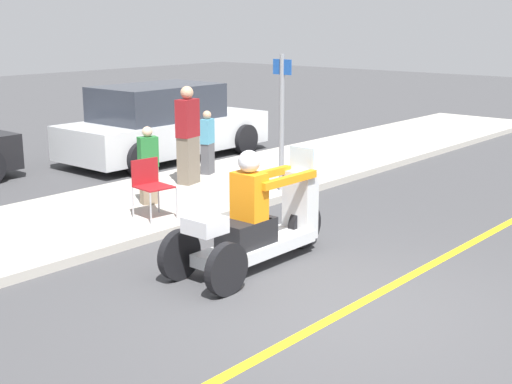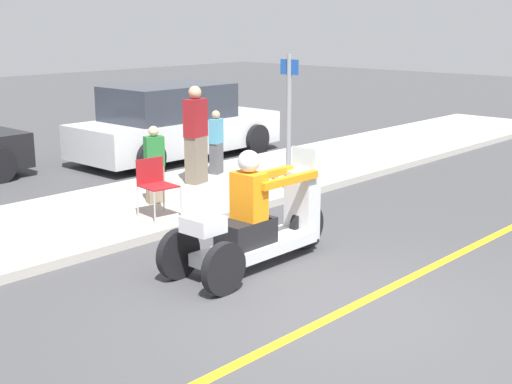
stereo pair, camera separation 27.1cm
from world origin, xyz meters
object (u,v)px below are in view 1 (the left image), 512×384
object	(u,v)px
motorcycle_trike	(257,226)
street_sign	(282,117)
spectator_mid_group	(188,137)
spectator_far_back	(207,144)
parked_car_lot_right	(163,124)
folding_chair_curbside	(150,182)
spectator_end_of_line	(149,167)

from	to	relation	value
motorcycle_trike	street_sign	distance (m)	3.48
spectator_mid_group	spectator_far_back	xyz separation A→B (m)	(0.77, 0.30, -0.24)
parked_car_lot_right	street_sign	distance (m)	4.08
motorcycle_trike	folding_chair_curbside	world-z (taller)	motorcycle_trike
motorcycle_trike	street_sign	size ratio (longest dim) A/B	1.10
spectator_end_of_line	spectator_far_back	bearing A→B (deg)	21.58
spectator_far_back	folding_chair_curbside	size ratio (longest dim) A/B	1.40
folding_chair_curbside	street_sign	size ratio (longest dim) A/B	0.37
spectator_far_back	street_sign	size ratio (longest dim) A/B	0.52
folding_chair_curbside	street_sign	world-z (taller)	street_sign
folding_chair_curbside	parked_car_lot_right	xyz separation A→B (m)	(3.44, 3.53, 0.10)
spectator_mid_group	street_sign	xyz separation A→B (m)	(0.65, -1.50, 0.40)
motorcycle_trike	spectator_mid_group	xyz separation A→B (m)	(2.16, 3.39, 0.42)
spectator_end_of_line	parked_car_lot_right	size ratio (longest dim) A/B	0.26
spectator_mid_group	parked_car_lot_right	world-z (taller)	spectator_mid_group
spectator_far_back	parked_car_lot_right	distance (m)	2.29
parked_car_lot_right	spectator_far_back	bearing A→B (deg)	-111.97
motorcycle_trike	spectator_end_of_line	bearing A→B (deg)	74.13
folding_chair_curbside	motorcycle_trike	bearing A→B (deg)	-98.43
spectator_end_of_line	street_sign	world-z (taller)	street_sign
spectator_end_of_line	street_sign	xyz separation A→B (m)	(2.00, -0.96, 0.63)
spectator_mid_group	spectator_far_back	world-z (taller)	spectator_mid_group
motorcycle_trike	spectator_mid_group	world-z (taller)	spectator_mid_group
spectator_mid_group	folding_chair_curbside	distance (m)	2.15
spectator_end_of_line	motorcycle_trike	bearing A→B (deg)	-105.87
spectator_mid_group	street_sign	bearing A→B (deg)	-66.45
spectator_end_of_line	folding_chair_curbside	world-z (taller)	spectator_end_of_line
motorcycle_trike	parked_car_lot_right	bearing A→B (deg)	56.94
spectator_mid_group	parked_car_lot_right	xyz separation A→B (m)	(1.62, 2.42, -0.19)
spectator_mid_group	street_sign	distance (m)	1.69
spectator_mid_group	motorcycle_trike	bearing A→B (deg)	-122.48
spectator_end_of_line	folding_chair_curbside	bearing A→B (deg)	-129.44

